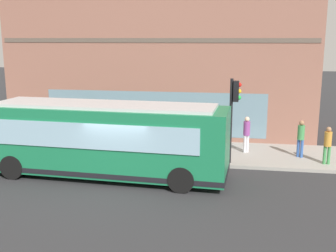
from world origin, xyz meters
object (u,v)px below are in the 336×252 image
(city_bus_nearside, at_px, (105,140))
(fire_hydrant, at_px, (192,142))
(pedestrian_near_building_entrance, at_px, (247,132))
(pedestrian_near_hydrant, at_px, (80,126))
(pedestrian_walking_along_curb, at_px, (301,136))
(pedestrian_by_light_pole, at_px, (328,143))
(traffic_light_near_corner, at_px, (234,105))

(city_bus_nearside, relative_size, fire_hydrant, 13.74)
(pedestrian_near_building_entrance, bearing_deg, pedestrian_near_hydrant, 87.56)
(city_bus_nearside, xyz_separation_m, pedestrian_walking_along_curb, (3.70, -8.31, -0.39))
(pedestrian_by_light_pole, bearing_deg, city_bus_nearside, 106.44)
(fire_hydrant, relative_size, pedestrian_by_light_pole, 0.44)
(pedestrian_by_light_pole, relative_size, pedestrian_walking_along_curb, 0.96)
(traffic_light_near_corner, relative_size, pedestrian_walking_along_curb, 2.15)
(city_bus_nearside, height_order, pedestrian_walking_along_curb, city_bus_nearside)
(fire_hydrant, distance_m, pedestrian_near_building_entrance, 2.76)
(traffic_light_near_corner, distance_m, pedestrian_by_light_pole, 4.49)
(city_bus_nearside, bearing_deg, traffic_light_near_corner, -66.40)
(city_bus_nearside, height_order, fire_hydrant, city_bus_nearside)
(traffic_light_near_corner, bearing_deg, fire_hydrant, 43.83)
(pedestrian_walking_along_curb, bearing_deg, fire_hydrant, 82.56)
(city_bus_nearside, xyz_separation_m, pedestrian_by_light_pole, (2.75, -9.33, -0.43))
(pedestrian_near_building_entrance, distance_m, pedestrian_walking_along_curb, 2.52)
(city_bus_nearside, relative_size, pedestrian_walking_along_curb, 5.78)
(fire_hydrant, xyz_separation_m, pedestrian_near_building_entrance, (-0.25, -2.67, 0.67))
(traffic_light_near_corner, bearing_deg, pedestrian_by_light_pole, -83.32)
(traffic_light_near_corner, xyz_separation_m, pedestrian_near_building_entrance, (1.86, -0.64, -1.61))
(pedestrian_by_light_pole, distance_m, pedestrian_near_building_entrance, 3.76)
(fire_hydrant, height_order, pedestrian_near_building_entrance, pedestrian_near_building_entrance)
(city_bus_nearside, distance_m, fire_hydrant, 5.50)
(fire_hydrant, distance_m, pedestrian_by_light_pole, 6.40)
(pedestrian_by_light_pole, bearing_deg, fire_hydrant, 75.25)
(traffic_light_near_corner, xyz_separation_m, pedestrian_walking_along_curb, (1.43, -3.13, -1.63))
(city_bus_nearside, relative_size, traffic_light_near_corner, 2.68)
(traffic_light_near_corner, xyz_separation_m, pedestrian_near_hydrant, (2.22, 8.00, -1.70))
(city_bus_nearside, bearing_deg, pedestrian_near_hydrant, 32.02)
(pedestrian_near_hydrant, relative_size, pedestrian_walking_along_curb, 0.93)
(pedestrian_near_hydrant, bearing_deg, pedestrian_by_light_pole, -98.16)
(city_bus_nearside, distance_m, pedestrian_near_building_entrance, 7.15)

